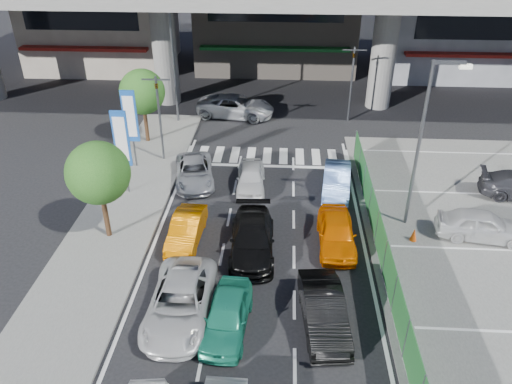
# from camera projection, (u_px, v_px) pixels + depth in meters

# --- Properties ---
(ground) EXTENTS (120.00, 120.00, 0.00)m
(ground) POSITION_uv_depth(u_px,v_px,m) (253.00, 303.00, 19.50)
(ground) COLOR black
(ground) RESTS_ON ground
(sidewalk_left) EXTENTS (4.00, 30.00, 0.12)m
(sidewalk_left) POSITION_uv_depth(u_px,v_px,m) (110.00, 236.00, 23.28)
(sidewalk_left) COLOR #5B5C59
(sidewalk_left) RESTS_ON ground
(fence_run) EXTENTS (0.16, 22.00, 1.80)m
(fence_run) POSITION_uv_depth(u_px,v_px,m) (389.00, 274.00, 19.63)
(fence_run) COLOR #21602A
(fence_run) RESTS_ON ground
(building_east) EXTENTS (12.00, 10.90, 12.00)m
(building_east) POSITION_uv_depth(u_px,v_px,m) (462.00, 1.00, 43.11)
(building_east) COLOR gray
(building_east) RESTS_ON ground
(traffic_light_left) EXTENTS (1.60, 1.24, 5.20)m
(traffic_light_left) POSITION_uv_depth(u_px,v_px,m) (158.00, 98.00, 28.15)
(traffic_light_left) COLOR #595B60
(traffic_light_left) RESTS_ON ground
(traffic_light_right) EXTENTS (1.60, 1.24, 5.20)m
(traffic_light_right) POSITION_uv_depth(u_px,v_px,m) (353.00, 66.00, 33.55)
(traffic_light_right) COLOR #595B60
(traffic_light_right) RESTS_ON ground
(street_lamp_right) EXTENTS (1.65, 0.22, 8.00)m
(street_lamp_right) POSITION_uv_depth(u_px,v_px,m) (425.00, 133.00, 21.86)
(street_lamp_right) COLOR #595B60
(street_lamp_right) RESTS_ON ground
(street_lamp_left) EXTENTS (1.65, 0.22, 8.00)m
(street_lamp_left) POSITION_uv_depth(u_px,v_px,m) (175.00, 55.00, 32.89)
(street_lamp_left) COLOR #595B60
(street_lamp_left) RESTS_ON ground
(signboard_near) EXTENTS (0.80, 0.14, 4.70)m
(signboard_near) POSITION_uv_depth(u_px,v_px,m) (122.00, 141.00, 25.20)
(signboard_near) COLOR #595B60
(signboard_near) RESTS_ON ground
(signboard_far) EXTENTS (0.80, 0.14, 4.70)m
(signboard_far) POSITION_uv_depth(u_px,v_px,m) (130.00, 119.00, 27.80)
(signboard_far) COLOR #595B60
(signboard_far) RESTS_ON ground
(tree_near) EXTENTS (2.80, 2.80, 4.80)m
(tree_near) POSITION_uv_depth(u_px,v_px,m) (98.00, 173.00, 21.59)
(tree_near) COLOR #382314
(tree_near) RESTS_ON ground
(tree_far) EXTENTS (2.80, 2.80, 4.80)m
(tree_far) POSITION_uv_depth(u_px,v_px,m) (142.00, 92.00, 30.66)
(tree_far) COLOR #382314
(tree_far) RESTS_ON ground
(sedan_white_mid_left) EXTENTS (2.30, 4.97, 1.38)m
(sedan_white_mid_left) POSITION_uv_depth(u_px,v_px,m) (180.00, 302.00, 18.56)
(sedan_white_mid_left) COLOR beige
(sedan_white_mid_left) RESTS_ON ground
(taxi_teal_mid) EXTENTS (1.82, 3.93, 1.30)m
(taxi_teal_mid) POSITION_uv_depth(u_px,v_px,m) (227.00, 315.00, 18.02)
(taxi_teal_mid) COLOR #1E8669
(taxi_teal_mid) RESTS_ON ground
(hatch_black_mid_right) EXTENTS (1.89, 4.32, 1.38)m
(hatch_black_mid_right) POSITION_uv_depth(u_px,v_px,m) (324.00, 311.00, 18.16)
(hatch_black_mid_right) COLOR black
(hatch_black_mid_right) RESTS_ON ground
(taxi_orange_left) EXTENTS (1.44, 3.75, 1.22)m
(taxi_orange_left) POSITION_uv_depth(u_px,v_px,m) (186.00, 229.00, 22.78)
(taxi_orange_left) COLOR #BF6300
(taxi_orange_left) RESTS_ON ground
(sedan_black_mid) EXTENTS (2.14, 4.84, 1.38)m
(sedan_black_mid) POSITION_uv_depth(u_px,v_px,m) (252.00, 239.00, 22.00)
(sedan_black_mid) COLOR black
(sedan_black_mid) RESTS_ON ground
(taxi_orange_right) EXTENTS (1.65, 4.06, 1.38)m
(taxi_orange_right) POSITION_uv_depth(u_px,v_px,m) (337.00, 232.00, 22.44)
(taxi_orange_right) COLOR #D35C00
(taxi_orange_right) RESTS_ON ground
(wagon_silver_front_left) EXTENTS (2.83, 4.70, 1.22)m
(wagon_silver_front_left) POSITION_uv_depth(u_px,v_px,m) (194.00, 172.00, 27.56)
(wagon_silver_front_left) COLOR #A8A9AF
(wagon_silver_front_left) RESTS_ON ground
(sedan_white_front_mid) EXTENTS (1.67, 3.80, 1.27)m
(sedan_white_front_mid) POSITION_uv_depth(u_px,v_px,m) (251.00, 178.00, 26.94)
(sedan_white_front_mid) COLOR silver
(sedan_white_front_mid) RESTS_ON ground
(kei_truck_front_right) EXTENTS (1.81, 4.11, 1.31)m
(kei_truck_front_right) POSITION_uv_depth(u_px,v_px,m) (337.00, 180.00, 26.66)
(kei_truck_front_right) COLOR #5C83C9
(kei_truck_front_right) RESTS_ON ground
(crossing_wagon_silver) EXTENTS (5.82, 3.31, 1.53)m
(crossing_wagon_silver) POSITION_uv_depth(u_px,v_px,m) (236.00, 106.00, 35.84)
(crossing_wagon_silver) COLOR #ABAEB4
(crossing_wagon_silver) RESTS_ON ground
(parked_sedan_white) EXTENTS (4.24, 2.20, 1.38)m
(parked_sedan_white) POSITION_uv_depth(u_px,v_px,m) (482.00, 225.00, 22.83)
(parked_sedan_white) COLOR silver
(parked_sedan_white) RESTS_ON parking_lot
(traffic_cone) EXTENTS (0.43, 0.43, 0.63)m
(traffic_cone) POSITION_uv_depth(u_px,v_px,m) (414.00, 234.00, 22.83)
(traffic_cone) COLOR #DD4A0C
(traffic_cone) RESTS_ON parking_lot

